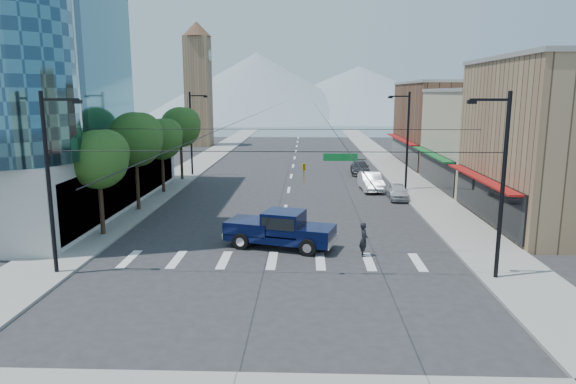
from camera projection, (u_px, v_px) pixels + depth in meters
name	position (u px, v px, depth m)	size (l,w,h in m)	color
ground	(274.00, 270.00, 26.19)	(160.00, 160.00, 0.00)	#28282B
sidewalk_left	(200.00, 163.00, 65.83)	(4.00, 120.00, 0.15)	gray
sidewalk_right	(388.00, 164.00, 65.00)	(4.00, 120.00, 0.15)	gray
shop_mid	(502.00, 140.00, 48.18)	(12.00, 14.00, 9.00)	tan
shop_far	(454.00, 125.00, 63.78)	(12.00, 18.00, 10.00)	brown
clock_tower	(198.00, 82.00, 85.56)	(4.80, 4.80, 20.40)	#8C6B4C
mountain_left	(257.00, 86.00, 171.78)	(80.00, 80.00, 22.00)	gray
mountain_right	(359.00, 92.00, 180.76)	(90.00, 90.00, 18.00)	gray
tree_near	(101.00, 157.00, 31.60)	(3.65, 3.64, 6.71)	black
tree_midnear	(137.00, 138.00, 38.36)	(4.09, 4.09, 7.52)	black
tree_midfar	(163.00, 138.00, 45.34)	(3.65, 3.64, 6.71)	black
tree_far	(182.00, 126.00, 52.09)	(4.09, 4.09, 7.52)	black
signal_rig	(276.00, 184.00, 24.31)	(21.80, 0.20, 9.00)	black
lamp_pole_nw	(192.00, 130.00, 55.05)	(2.00, 0.25, 9.00)	black
lamp_pole_ne	(406.00, 137.00, 46.46)	(2.00, 0.25, 9.00)	black
pickup_truck	(280.00, 228.00, 29.90)	(6.78, 3.94, 2.17)	black
pedestrian	(364.00, 239.00, 28.27)	(0.70, 0.46, 1.91)	black
parked_car_near	(398.00, 192.00, 43.46)	(1.59, 3.95, 1.35)	silver
parked_car_mid	(371.00, 182.00, 47.43)	(1.76, 5.04, 1.66)	white
parked_car_far	(360.00, 168.00, 57.05)	(2.00, 4.91, 1.42)	#313134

